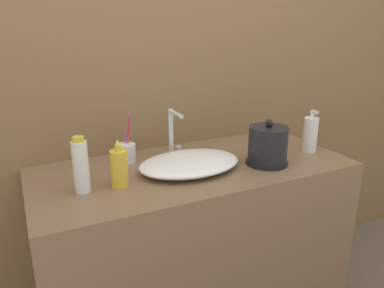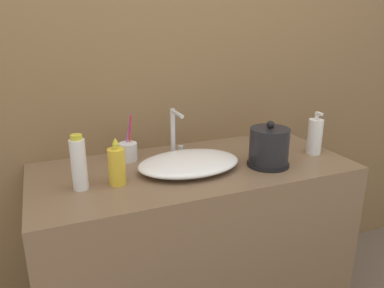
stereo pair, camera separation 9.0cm
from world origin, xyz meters
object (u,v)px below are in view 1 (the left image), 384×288
faucet (173,131)px  lotion_bottle (310,134)px  electric_kettle (268,147)px  toothbrush_cup (127,152)px  mouthwash_bottle (119,167)px  shampoo_bottle (81,166)px

faucet → lotion_bottle: size_ratio=1.10×
electric_kettle → lotion_bottle: 0.29m
toothbrush_cup → mouthwash_bottle: (-0.10, -0.24, 0.03)m
electric_kettle → mouthwash_bottle: size_ratio=1.07×
toothbrush_cup → mouthwash_bottle: bearing=-112.2°
toothbrush_cup → shampoo_bottle: bearing=-135.7°
faucet → toothbrush_cup: (-0.21, 0.03, -0.08)m
electric_kettle → shampoo_bottle: (-0.77, 0.06, 0.02)m
electric_kettle → faucet: bearing=140.9°
faucet → toothbrush_cup: bearing=173.0°
faucet → mouthwash_bottle: faucet is taller
electric_kettle → toothbrush_cup: (-0.54, 0.29, -0.03)m
faucet → lotion_bottle: (0.61, -0.22, -0.04)m
shampoo_bottle → mouthwash_bottle: size_ratio=1.13×
lotion_bottle → shampoo_bottle: 1.05m
toothbrush_cup → shampoo_bottle: size_ratio=1.00×
lotion_bottle → faucet: bearing=160.2°
lotion_bottle → mouthwash_bottle: 0.92m
faucet → toothbrush_cup: 0.23m
faucet → mouthwash_bottle: size_ratio=1.18×
electric_kettle → shampoo_bottle: 0.77m
faucet → electric_kettle: faucet is taller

